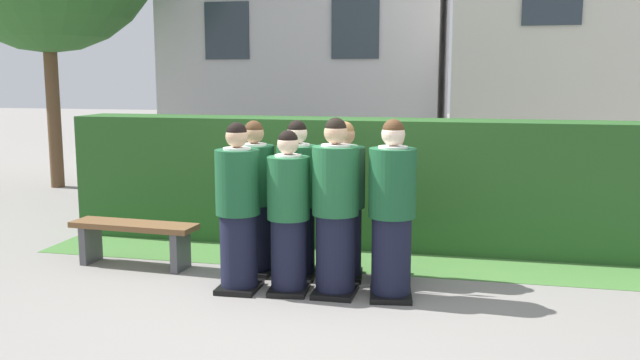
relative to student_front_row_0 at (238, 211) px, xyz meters
The scene contains 13 objects.
ground_plane 1.06m from the student_front_row_0, ahead, with size 60.00×60.00×0.00m, color gray.
student_front_row_0 is the anchor object (origin of this frame).
student_front_row_1 0.49m from the student_front_row_0, ahead, with size 0.40×0.51×1.55m.
student_front_row_2 0.93m from the student_front_row_0, ahead, with size 0.44×0.52×1.67m.
student_front_row_3 1.46m from the student_front_row_0, ahead, with size 0.45×0.55×1.67m.
student_rear_row_0 0.58m from the student_front_row_0, 92.26° to the left, with size 0.42×0.50×1.60m.
student_rear_row_1 0.72m from the student_front_row_0, 52.91° to the left, with size 0.42×0.50×1.61m.
student_rear_row_2 1.10m from the student_front_row_0, 34.04° to the left, with size 0.42×0.53×1.60m.
student_in_red_blazer 1.55m from the student_front_row_0, 26.05° to the left, with size 0.41×0.48×1.57m.
hedge 2.17m from the student_front_row_0, 70.43° to the left, with size 7.00×0.70×1.53m.
school_building_main 9.46m from the student_front_row_0, 98.43° to the left, with size 5.97×4.71×6.35m.
wooden_bench 1.54m from the student_front_row_0, 159.09° to the left, with size 1.42×0.45×0.48m.
lawn_strip 1.63m from the student_front_row_0, 59.68° to the left, with size 7.00×0.90×0.01m, color #477A38.
Camera 1 is at (1.45, -6.08, 2.07)m, focal length 38.38 mm.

